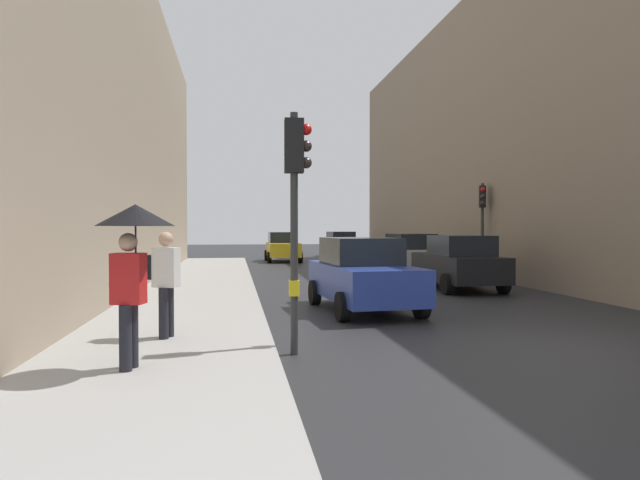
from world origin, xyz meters
TOP-DOWN VIEW (x-y plane):
  - ground_plane at (0.00, 0.00)m, footprint 120.00×120.00m
  - sidewalk_kerb at (-6.27, 6.00)m, footprint 3.46×40.00m
  - building_facade_right at (10.54, 12.74)m, footprint 12.00×35.49m
  - traffic_light_mid_street at (4.23, 11.47)m, footprint 0.33×0.45m
  - traffic_light_near_left at (-4.21, 0.22)m, footprint 0.44×0.26m
  - car_silver_hatchback at (2.16, 14.05)m, footprint 2.16×4.27m
  - car_yellow_taxi at (-2.29, 24.64)m, footprint 2.04×4.21m
  - car_white_compact at (2.13, 29.30)m, footprint 2.24×4.31m
  - car_blue_van at (-2.11, 4.55)m, footprint 2.27×4.32m
  - car_dark_suv at (2.04, 8.55)m, footprint 2.06×4.22m
  - pedestrian_with_umbrella at (-6.46, -0.98)m, footprint 1.00×1.00m
  - pedestrian_with_black_backpack at (-6.34, 1.09)m, footprint 0.66×0.45m

SIDE VIEW (x-z plane):
  - ground_plane at x=0.00m, z-range 0.00..0.00m
  - sidewalk_kerb at x=-6.27m, z-range 0.00..0.16m
  - car_silver_hatchback at x=2.16m, z-range 0.00..1.76m
  - car_yellow_taxi at x=-2.29m, z-range 0.00..1.76m
  - car_white_compact at x=2.13m, z-range 0.00..1.76m
  - car_blue_van at x=-2.11m, z-range 0.00..1.76m
  - car_dark_suv at x=2.04m, z-range 0.00..1.76m
  - pedestrian_with_black_backpack at x=-6.34m, z-range 0.28..2.05m
  - pedestrian_with_umbrella at x=-6.46m, z-range 0.77..2.91m
  - traffic_light_mid_street at x=4.23m, z-range 0.71..4.43m
  - traffic_light_near_left at x=-4.21m, z-range 0.72..4.52m
  - building_facade_right at x=10.54m, z-range 0.00..11.83m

